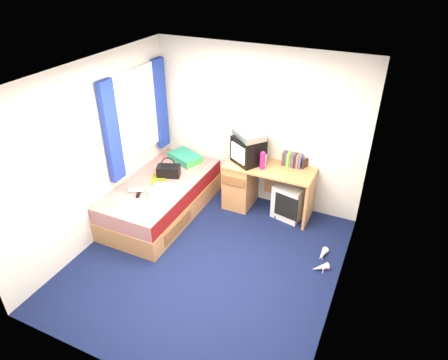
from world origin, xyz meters
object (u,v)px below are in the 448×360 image
at_px(colour_swatch_fan, 149,202).
at_px(desk, 251,183).
at_px(remote_control, 139,194).
at_px(towel, 163,191).
at_px(bed, 162,198).
at_px(storage_cube, 290,200).
at_px(aerosol_can, 265,160).
at_px(vcr, 249,135).
at_px(crt_tv, 248,150).
at_px(pillow, 185,157).
at_px(magazine, 159,179).
at_px(white_heels, 321,261).
at_px(picture_frame, 305,164).
at_px(pink_water_bottle, 263,161).
at_px(water_bottle, 136,190).
at_px(handbag, 169,171).

bearing_deg(colour_swatch_fan, desk, 51.78).
bearing_deg(remote_control, towel, 3.70).
distance_m(desk, remote_control, 1.69).
bearing_deg(bed, storage_cube, 23.00).
relative_size(storage_cube, aerosol_can, 2.88).
height_order(desk, vcr, vcr).
xyz_separation_m(crt_tv, towel, (-0.86, -1.00, -0.36)).
distance_m(crt_tv, remote_control, 1.69).
bearing_deg(crt_tv, colour_swatch_fan, -95.06).
relative_size(pillow, magazine, 1.83).
xyz_separation_m(desk, aerosol_can, (0.19, 0.00, 0.44)).
relative_size(vcr, aerosol_can, 2.49).
bearing_deg(towel, white_heels, 4.03).
distance_m(picture_frame, colour_swatch_fan, 2.27).
xyz_separation_m(crt_tv, colour_swatch_fan, (-0.92, -1.26, -0.40)).
relative_size(crt_tv, vcr, 1.17).
xyz_separation_m(pillow, picture_frame, (1.88, 0.19, 0.22)).
relative_size(vcr, towel, 1.46).
relative_size(vcr, colour_swatch_fan, 2.08).
relative_size(storage_cube, vcr, 1.15).
xyz_separation_m(bed, colour_swatch_fan, (0.14, -0.52, 0.28)).
height_order(aerosol_can, colour_swatch_fan, aerosol_can).
height_order(aerosol_can, magazine, aerosol_can).
relative_size(storage_cube, colour_swatch_fan, 2.40).
xyz_separation_m(pillow, pink_water_bottle, (1.33, -0.09, 0.28)).
distance_m(picture_frame, towel, 2.05).
bearing_deg(pink_water_bottle, white_heels, -33.80).
distance_m(pillow, crt_tv, 1.13).
distance_m(picture_frame, pink_water_bottle, 0.62).
bearing_deg(towel, pillow, 102.46).
xyz_separation_m(pink_water_bottle, remote_control, (-1.42, -1.07, -0.32)).
xyz_separation_m(storage_cube, remote_control, (-1.85, -1.17, 0.29)).
bearing_deg(bed, aerosol_can, 29.26).
relative_size(picture_frame, colour_swatch_fan, 0.64).
distance_m(magazine, water_bottle, 0.43).
bearing_deg(white_heels, pillow, 161.14).
relative_size(desk, remote_control, 8.12).
bearing_deg(aerosol_can, water_bottle, -142.96).
bearing_deg(picture_frame, handbag, -139.16).
bearing_deg(pillow, pink_water_bottle, -3.77).
bearing_deg(handbag, picture_frame, -0.20).
distance_m(pillow, remote_control, 1.16).
bearing_deg(bed, handbag, 85.75).
xyz_separation_m(desk, remote_control, (-1.23, -1.16, 0.14)).
relative_size(aerosol_can, remote_control, 1.15).
bearing_deg(aerosol_can, handbag, -157.61).
relative_size(pillow, pink_water_bottle, 2.11).
bearing_deg(desk, picture_frame, 14.36).
xyz_separation_m(storage_cube, picture_frame, (0.11, 0.18, 0.56)).
relative_size(pillow, water_bottle, 2.57).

